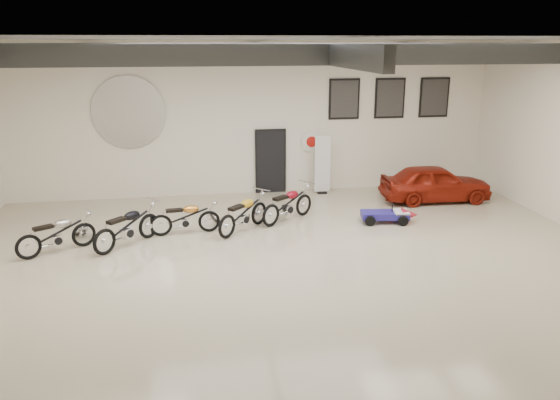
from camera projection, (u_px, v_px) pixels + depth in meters
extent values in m
cube|color=#B9AC8D|center=(289.00, 258.00, 12.92)|extent=(16.00, 12.00, 0.01)
cube|color=slate|center=(290.00, 39.00, 11.52)|extent=(16.00, 12.00, 0.01)
cube|color=#EFE3CD|center=(255.00, 119.00, 17.90)|extent=(16.00, 0.02, 5.00)
cube|color=black|center=(271.00, 162.00, 18.33)|extent=(0.92, 0.08, 2.10)
imported|color=maroon|center=(435.00, 183.00, 17.44)|extent=(1.55, 3.53, 1.19)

